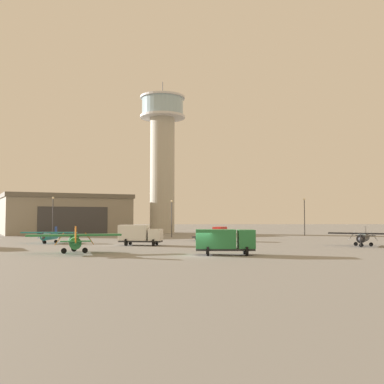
# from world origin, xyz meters

# --- Properties ---
(ground_plane) EXTENTS (400.00, 400.00, 0.00)m
(ground_plane) POSITION_xyz_m (0.00, 0.00, 0.00)
(ground_plane) COLOR gray
(control_tower) EXTENTS (11.63, 11.63, 39.48)m
(control_tower) POSITION_xyz_m (-6.31, 66.95, 21.31)
(control_tower) COLOR #B2AD9E
(control_tower) RESTS_ON ground_plane
(hangar) EXTENTS (35.43, 30.54, 9.71)m
(hangar) POSITION_xyz_m (-30.56, 64.97, 4.87)
(hangar) COLOR gray
(hangar) RESTS_ON ground_plane
(airplane_green) EXTENTS (10.82, 8.45, 3.19)m
(airplane_green) POSITION_xyz_m (-14.39, 3.99, 1.49)
(airplane_green) COLOR #287A42
(airplane_green) RESTS_ON ground_plane
(airplane_black) EXTENTS (8.96, 7.19, 2.81)m
(airplane_black) POSITION_xyz_m (24.32, 15.31, 1.31)
(airplane_black) COLOR black
(airplane_black) RESTS_ON ground_plane
(airplane_teal) EXTENTS (8.84, 6.94, 2.61)m
(airplane_teal) POSITION_xyz_m (-22.89, 24.13, 1.22)
(airplane_teal) COLOR teal
(airplane_teal) RESTS_ON ground_plane
(truck_box_white) EXTENTS (6.64, 3.94, 3.02)m
(truck_box_white) POSITION_xyz_m (-8.09, 18.11, 1.67)
(truck_box_white) COLOR #38383D
(truck_box_white) RESTS_ON ground_plane
(truck_flatbed_red) EXTENTS (6.30, 5.15, 2.48)m
(truck_flatbed_red) POSITION_xyz_m (3.93, 29.75, 1.21)
(truck_flatbed_red) COLOR #38383D
(truck_flatbed_red) RESTS_ON ground_plane
(truck_box_green) EXTENTS (6.58, 3.38, 2.82)m
(truck_box_green) POSITION_xyz_m (2.78, 1.18, 1.64)
(truck_box_green) COLOR #38383D
(truck_box_green) RESTS_ON ground_plane
(light_post_west) EXTENTS (0.44, 0.44, 7.64)m
(light_post_west) POSITION_xyz_m (-3.58, 43.86, 4.62)
(light_post_west) COLOR #38383D
(light_post_west) RESTS_ON ground_plane
(light_post_east) EXTENTS (0.44, 0.44, 8.23)m
(light_post_east) POSITION_xyz_m (-27.44, 42.35, 4.93)
(light_post_east) COLOR #38383D
(light_post_east) RESTS_ON ground_plane
(light_post_north) EXTENTS (0.44, 0.44, 8.37)m
(light_post_north) POSITION_xyz_m (25.96, 50.55, 5.01)
(light_post_north) COLOR #38383D
(light_post_north) RESTS_ON ground_plane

